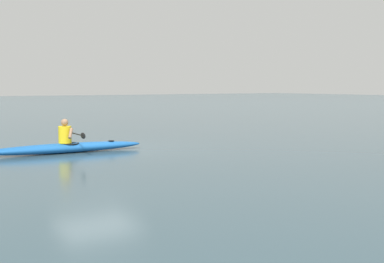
% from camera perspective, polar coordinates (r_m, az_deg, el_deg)
% --- Properties ---
extents(ground_plane, '(160.00, 160.00, 0.00)m').
position_cam_1_polar(ground_plane, '(16.34, -10.45, -1.94)').
color(ground_plane, '#334C56').
extents(kayak, '(4.78, 0.77, 0.29)m').
position_cam_1_polar(kayak, '(15.69, -13.68, -1.76)').
color(kayak, '#1959A5').
rests_on(kayak, ground).
extents(kayaker, '(0.46, 2.45, 0.71)m').
position_cam_1_polar(kayaker, '(15.65, -13.67, -0.18)').
color(kayaker, yellow).
rests_on(kayaker, kayak).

